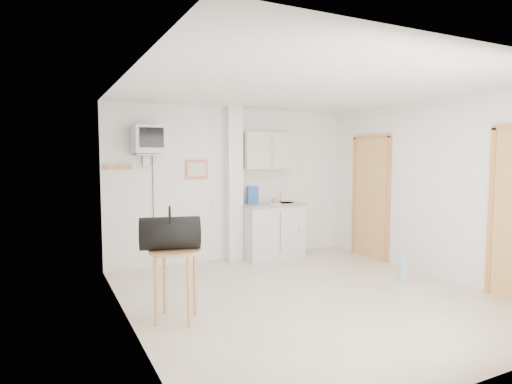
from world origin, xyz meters
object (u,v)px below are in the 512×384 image
duffel_bag (170,233)px  water_bottle (404,269)px  crt_television (148,140)px  round_table (176,261)px

duffel_bag → water_bottle: (3.25, -0.04, -0.76)m
duffel_bag → crt_television: bearing=96.9°
crt_television → duffel_bag: bearing=-97.0°
round_table → duffel_bag: duffel_bag is taller
crt_television → water_bottle: (3.00, -2.05, -1.77)m
round_table → crt_television: bearing=84.4°
duffel_bag → water_bottle: duffel_bag is taller
round_table → water_bottle: size_ratio=2.09×
crt_television → duffel_bag: size_ratio=3.20×
water_bottle → round_table: bearing=179.7°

